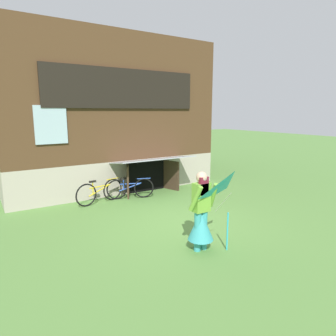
# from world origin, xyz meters

# --- Properties ---
(ground_plane) EXTENTS (60.00, 60.00, 0.00)m
(ground_plane) POSITION_xyz_m (0.00, 0.00, 0.00)
(ground_plane) COLOR #56843D
(log_house) EXTENTS (7.44, 5.97, 5.34)m
(log_house) POSITION_xyz_m (0.00, 5.42, 2.67)
(log_house) COLOR #ADA393
(log_house) RESTS_ON ground_plane
(person) EXTENTS (0.61, 0.52, 1.63)m
(person) POSITION_xyz_m (-0.56, -1.70, 0.69)
(person) COLOR teal
(person) RESTS_ON ground_plane
(kite) EXTENTS (0.90, 0.81, 1.61)m
(kite) POSITION_xyz_m (-0.14, -2.16, 1.31)
(kite) COLOR #2DB2CC
(kite) RESTS_ON ground_plane
(bicycle_blue) EXTENTS (1.45, 0.56, 0.70)m
(bicycle_blue) POSITION_xyz_m (-0.14, 2.43, 0.34)
(bicycle_blue) COLOR black
(bicycle_blue) RESTS_ON ground_plane
(bicycle_yellow) EXTENTS (1.61, 0.39, 0.75)m
(bicycle_yellow) POSITION_xyz_m (-1.15, 2.49, 0.36)
(bicycle_yellow) COLOR black
(bicycle_yellow) RESTS_ON ground_plane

